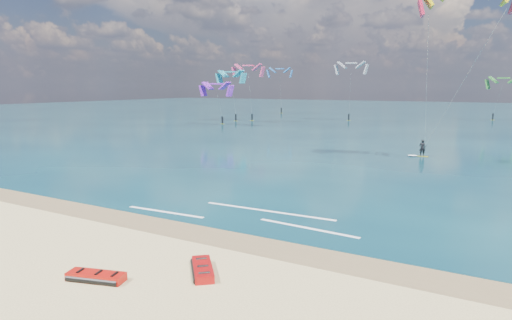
{
  "coord_description": "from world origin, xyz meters",
  "views": [
    {
      "loc": [
        13.1,
        -14.3,
        7.18
      ],
      "look_at": [
        0.28,
        8.0,
        2.98
      ],
      "focal_mm": 32.0,
      "sensor_mm": 36.0,
      "label": 1
    }
  ],
  "objects": [
    {
      "name": "ground",
      "position": [
        0.0,
        40.0,
        0.0
      ],
      "size": [
        320.0,
        320.0,
        0.0
      ],
      "primitive_type": "plane",
      "color": "tan",
      "rests_on": "ground"
    },
    {
      "name": "packed_kite_mid",
      "position": [
        2.98,
        -0.84,
        0.0
      ],
      "size": [
        2.35,
        2.48,
        0.38
      ],
      "primitive_type": null,
      "rotation": [
        0.0,
        0.0,
        -0.86
      ],
      "color": "#A40B0B",
      "rests_on": "ground"
    },
    {
      "name": "shoreline_foam",
      "position": [
        0.61,
        6.72,
        0.04
      ],
      "size": [
        13.64,
        3.63,
        0.01
      ],
      "color": "white",
      "rests_on": "ground"
    },
    {
      "name": "distant_kites",
      "position": [
        -16.83,
        72.02,
        5.05
      ],
      "size": [
        82.62,
        38.88,
        11.52
      ],
      "color": "#C73A6B",
      "rests_on": "ground"
    },
    {
      "name": "packed_kite_left",
      "position": [
        -0.07,
        -3.36,
        0.0
      ],
      "size": [
        2.56,
        1.63,
        0.37
      ],
      "primitive_type": null,
      "rotation": [
        0.0,
        0.0,
        0.29
      ],
      "color": "#BA1109",
      "rests_on": "ground"
    },
    {
      "name": "kitesurfer_main",
      "position": [
        6.92,
        30.54,
        8.41
      ],
      "size": [
        10.53,
        8.74,
        16.53
      ],
      "rotation": [
        0.0,
        0.0,
        -0.03
      ],
      "color": "yellow",
      "rests_on": "sea"
    },
    {
      "name": "sea",
      "position": [
        0.0,
        104.0,
        0.02
      ],
      "size": [
        320.0,
        200.0,
        0.04
      ],
      "primitive_type": "cube",
      "color": "#0A2B3A",
      "rests_on": "ground"
    },
    {
      "name": "wet_sand_strip",
      "position": [
        0.0,
        3.0,
        0.0
      ],
      "size": [
        320.0,
        2.4,
        0.01
      ],
      "primitive_type": "cube",
      "color": "brown",
      "rests_on": "ground"
    }
  ]
}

